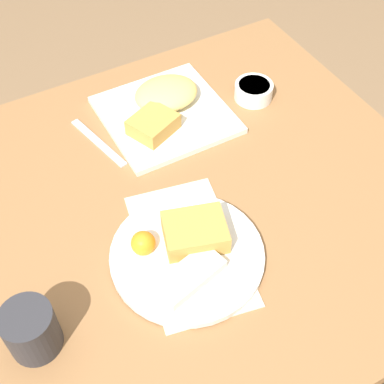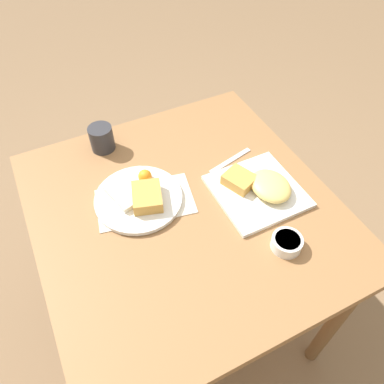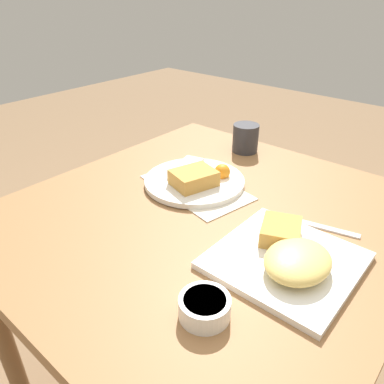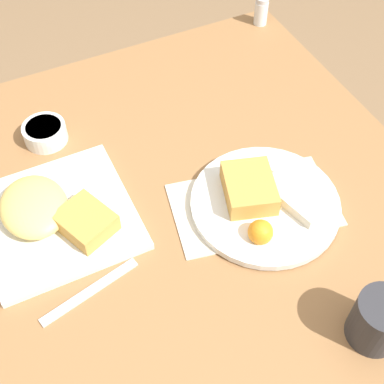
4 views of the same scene
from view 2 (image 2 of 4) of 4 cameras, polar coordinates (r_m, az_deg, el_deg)
ground_plane at (r=1.81m, az=-0.74°, el=-17.60°), size 8.00×8.00×0.00m
dining_table at (r=1.22m, az=-1.05°, el=-5.01°), size 0.94×0.90×0.77m
menu_card at (r=1.17m, az=-7.16°, el=-1.42°), size 0.22×0.32×0.00m
plate_square_near at (r=1.19m, az=10.27°, el=0.67°), size 0.26×0.26×0.06m
plate_oval_far at (r=1.16m, az=-8.02°, el=-0.71°), size 0.27×0.27×0.05m
sauce_ramekin at (r=1.08m, az=14.23°, el=-7.48°), size 0.09×0.09×0.04m
butter_knife at (r=1.29m, az=5.85°, el=4.79°), size 0.06×0.18×0.00m
coffee_mug at (r=1.34m, az=-13.60°, el=7.96°), size 0.08×0.08×0.09m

